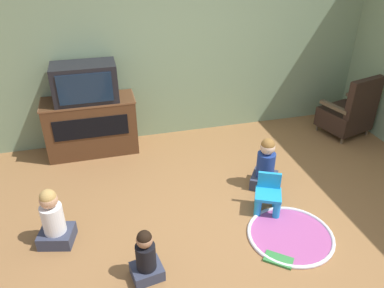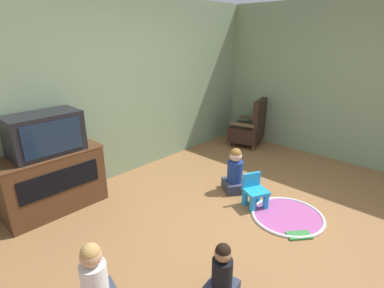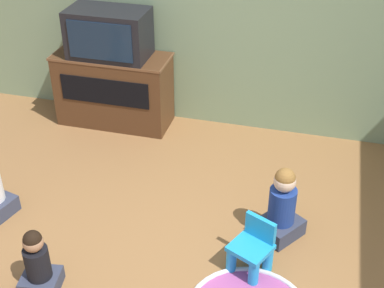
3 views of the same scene
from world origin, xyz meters
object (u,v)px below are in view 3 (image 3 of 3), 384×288
at_px(tv_cabinet, 114,88).
at_px(child_watching_center, 38,264).
at_px(child_watching_left, 282,207).
at_px(yellow_kid_chair, 252,250).
at_px(television, 109,33).

xyz_separation_m(tv_cabinet, child_watching_center, (0.37, -2.36, -0.17)).
distance_m(child_watching_left, child_watching_center, 1.87).
relative_size(yellow_kid_chair, child_watching_left, 0.67).
bearing_deg(child_watching_left, television, 90.10).
height_order(yellow_kid_chair, child_watching_left, child_watching_left).
bearing_deg(tv_cabinet, yellow_kid_chair, -45.14).
relative_size(yellow_kid_chair, child_watching_center, 0.81).
distance_m(television, child_watching_center, 2.51).
height_order(tv_cabinet, television, television).
height_order(tv_cabinet, yellow_kid_chair, tv_cabinet).
bearing_deg(television, yellow_kid_chair, -44.95).
height_order(yellow_kid_chair, child_watching_center, child_watching_center).
bearing_deg(yellow_kid_chair, child_watching_left, 95.03).
bearing_deg(tv_cabinet, child_watching_left, -34.98).
bearing_deg(television, tv_cabinet, 90.00).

